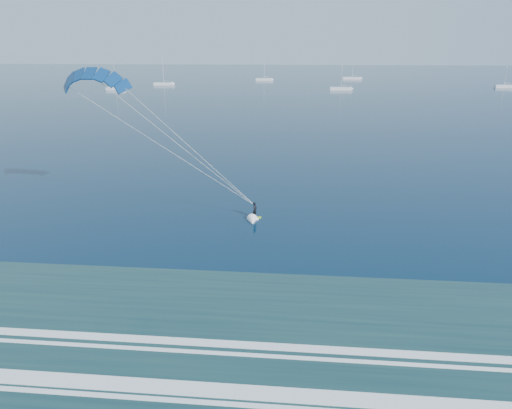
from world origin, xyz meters
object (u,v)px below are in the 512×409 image
at_px(kitesurfer_rig, 173,140).
at_px(sailboat_2, 264,79).
at_px(sailboat_3, 341,88).
at_px(sailboat_1, 164,84).
at_px(sailboat_0, 116,88).
at_px(sailboat_4, 352,78).
at_px(sailboat_5, 504,86).

xyz_separation_m(kitesurfer_rig, sailboat_2, (-6.26, 204.89, -7.79)).
bearing_deg(sailboat_3, sailboat_1, 167.46).
relative_size(sailboat_0, sailboat_2, 0.90).
height_order(sailboat_1, sailboat_4, sailboat_4).
distance_m(sailboat_2, sailboat_5, 113.34).
xyz_separation_m(sailboat_0, sailboat_1, (12.92, 26.11, 0.02)).
relative_size(sailboat_2, sailboat_4, 0.86).
bearing_deg(sailboat_1, sailboat_3, -12.54).
xyz_separation_m(sailboat_0, sailboat_5, (165.63, 26.58, -0.00)).
bearing_deg(sailboat_1, kitesurfer_rig, -73.44).
distance_m(kitesurfer_rig, sailboat_5, 199.40).
xyz_separation_m(sailboat_1, sailboat_4, (91.89, 48.79, 0.00)).
distance_m(sailboat_0, sailboat_4, 128.82).
bearing_deg(sailboat_0, sailboat_4, 35.55).
bearing_deg(sailboat_5, sailboat_1, -179.83).
bearing_deg(sailboat_4, sailboat_3, -99.81).
bearing_deg(sailboat_2, sailboat_5, -17.30).
bearing_deg(sailboat_5, sailboat_0, -170.88).
height_order(sailboat_0, sailboat_5, sailboat_0).
height_order(kitesurfer_rig, sailboat_2, kitesurfer_rig).
height_order(kitesurfer_rig, sailboat_0, kitesurfer_rig).
relative_size(sailboat_2, sailboat_3, 0.95).
bearing_deg(kitesurfer_rig, sailboat_1, 106.56).
distance_m(sailboat_4, sailboat_5, 77.68).
bearing_deg(sailboat_1, sailboat_2, 37.53).
bearing_deg(kitesurfer_rig, sailboat_0, 113.76).
relative_size(sailboat_3, sailboat_4, 0.91).
bearing_deg(kitesurfer_rig, sailboat_5, 59.22).
distance_m(sailboat_0, sailboat_3, 93.64).
relative_size(kitesurfer_rig, sailboat_0, 1.95).
xyz_separation_m(sailboat_2, sailboat_5, (108.21, -33.71, -0.01)).
bearing_deg(sailboat_3, sailboat_2, 124.57).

